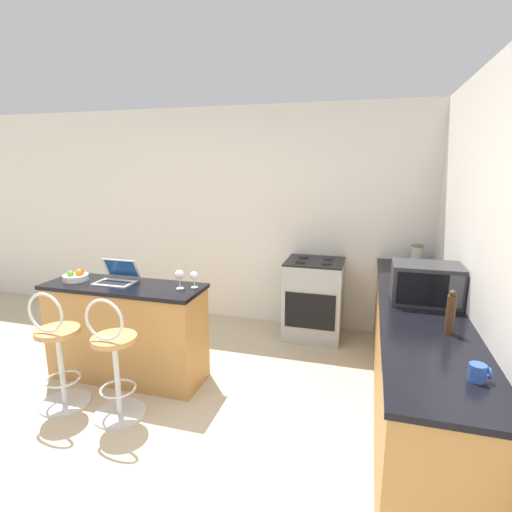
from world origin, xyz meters
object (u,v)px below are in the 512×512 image
Objects in this scene: bar_stool_far at (114,362)px; fruit_bowl at (76,277)px; bar_stool_near at (58,353)px; pepper_mill at (451,313)px; storage_jar at (417,254)px; microwave at (426,283)px; stove_range at (314,299)px; mug_blue at (478,373)px; wine_glass_tall at (179,275)px; wine_glass_short at (194,276)px; laptop at (118,276)px.

fruit_bowl reaches higher than bar_stool_far.
pepper_mill is (2.85, 0.21, 0.56)m from bar_stool_near.
pepper_mill reaches higher than storage_jar.
microwave is 0.56× the size of stove_range.
stove_range is at bearing 121.92° from pepper_mill.
mug_blue is (0.11, -1.17, -0.11)m from microwave.
bar_stool_near reaches higher than stove_range.
bar_stool_far is at bearing -174.93° from pepper_mill.
wine_glass_tall is 1.15× the size of wine_glass_short.
laptop is (0.16, 0.62, 0.48)m from bar_stool_near.
stove_range is at bearing 56.05° from wine_glass_short.
wine_glass_tall is (0.80, 0.58, 0.55)m from bar_stool_near.
wine_glass_tall reaches higher than fruit_bowl.
microwave reaches higher than storage_jar.
mug_blue is at bearing -7.44° from bar_stool_near.
laptop reaches higher than bar_stool_near.
laptop is 2.14m from stove_range.
pepper_mill is 3.09m from fruit_bowl.
bar_stool_near is 4.42× the size of fruit_bowl.
pepper_mill is at bearing 4.15° from bar_stool_near.
wine_glass_tall is at bearing 155.25° from mug_blue.
pepper_mill reaches higher than wine_glass_tall.
mug_blue is at bearing -84.54° from microwave.
mug_blue is at bearing -20.07° from laptop.
laptop is at bearing -151.42° from storage_jar.
microwave reaches higher than laptop.
pepper_mill is 0.59m from mug_blue.
stove_range is at bearing 57.05° from bar_stool_far.
bar_stool_near is at bearing -143.82° from storage_jar.
pepper_mill is at bearing -8.68° from laptop.
wine_glass_short is at bearing 167.26° from pepper_mill.
stove_range is 3.17× the size of pepper_mill.
wine_glass_tall reaches higher than wine_glass_short.
mug_blue reaches higher than stove_range.
wine_glass_tall reaches higher than stove_range.
microwave is 3.47× the size of wine_glass_short.
wine_glass_short is (-1.93, -1.42, -0.00)m from storage_jar.
fruit_bowl is (-1.03, -0.04, -0.08)m from wine_glass_tall.
microwave is (2.25, 0.80, 0.58)m from bar_stool_far.
bar_stool_near is at bearing -67.31° from fruit_bowl.
bar_stool_near is 5.98× the size of wine_glass_tall.
fruit_bowl is at bearing -145.30° from stove_range.
wine_glass_tall is 0.12m from wine_glass_short.
mug_blue is (2.08, -0.96, -0.08)m from wine_glass_tall.
bar_stool_near is 2.62m from stove_range.
microwave reaches higher than wine_glass_short.
microwave is 2.23× the size of fruit_bowl.
wine_glass_short is (0.90, 0.65, 0.53)m from bar_stool_near.
wine_glass_short is (-1.86, -0.15, -0.05)m from microwave.
laptop is 0.64m from wine_glass_tall.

